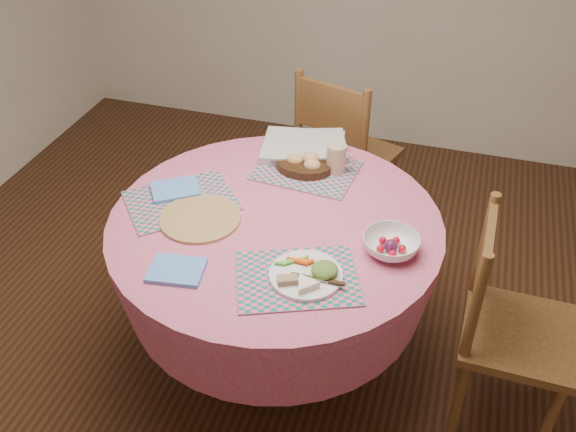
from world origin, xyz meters
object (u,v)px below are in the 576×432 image
object	(u,v)px
chair_right	(506,323)
dinner_plate	(308,275)
fruit_bowl	(391,245)
dining_table	(276,260)
chair_back	(343,153)
bread_bowl	(304,164)
wicker_trivet	(200,218)
latte_mug	(337,158)

from	to	relation	value
chair_right	dinner_plate	xyz separation A→B (m)	(-0.68, -0.28, 0.30)
fruit_bowl	dining_table	bearing A→B (deg)	172.85
dinner_plate	chair_right	bearing A→B (deg)	22.59
chair_back	bread_bowl	world-z (taller)	chair_back
bread_bowl	fruit_bowl	bearing A→B (deg)	-43.91
chair_right	dinner_plate	distance (m)	0.79
chair_right	wicker_trivet	world-z (taller)	chair_right
wicker_trivet	latte_mug	distance (m)	0.62
chair_right	fruit_bowl	xyz separation A→B (m)	(-0.44, -0.06, 0.31)
chair_back	wicker_trivet	world-z (taller)	chair_back
chair_right	bread_bowl	bearing A→B (deg)	69.65
dining_table	fruit_bowl	world-z (taller)	fruit_bowl
chair_right	bread_bowl	distance (m)	0.98
chair_back	wicker_trivet	size ratio (longest dim) A/B	3.16
dinner_plate	dining_table	bearing A→B (deg)	126.12
chair_right	chair_back	distance (m)	1.26
chair_right	wicker_trivet	distance (m)	1.18
dinner_plate	latte_mug	xyz separation A→B (m)	(-0.06, 0.66, 0.04)
latte_mug	dinner_plate	bearing A→B (deg)	-84.67
chair_back	fruit_bowl	world-z (taller)	chair_back
chair_back	dinner_plate	xyz separation A→B (m)	(0.15, -1.22, 0.28)
bread_bowl	fruit_bowl	world-z (taller)	bread_bowl
dining_table	fruit_bowl	bearing A→B (deg)	-7.15
chair_back	wicker_trivet	distance (m)	1.10
latte_mug	wicker_trivet	bearing A→B (deg)	-131.35
bread_bowl	dinner_plate	bearing A→B (deg)	-73.27
dining_table	wicker_trivet	size ratio (longest dim) A/B	4.13
fruit_bowl	chair_right	bearing A→B (deg)	7.79
wicker_trivet	bread_bowl	world-z (taller)	bread_bowl
bread_bowl	dining_table	bearing A→B (deg)	-91.94
wicker_trivet	fruit_bowl	world-z (taller)	fruit_bowl
chair_right	latte_mug	distance (m)	0.90
dinner_plate	fruit_bowl	bearing A→B (deg)	43.26
chair_right	fruit_bowl	world-z (taller)	chair_right
dining_table	latte_mug	distance (m)	0.48
chair_back	bread_bowl	distance (m)	0.66
dining_table	latte_mug	bearing A→B (deg)	69.94
latte_mug	fruit_bowl	world-z (taller)	latte_mug
chair_right	fruit_bowl	size ratio (longest dim) A/B	4.37
wicker_trivet	fruit_bowl	bearing A→B (deg)	1.80
wicker_trivet	chair_right	bearing A→B (deg)	4.12
dining_table	dinner_plate	size ratio (longest dim) A/B	4.96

